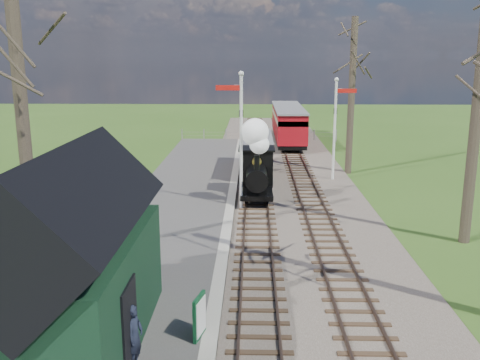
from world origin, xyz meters
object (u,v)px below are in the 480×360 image
at_px(semaphore_far, 336,121).
at_px(red_carriage_a, 290,128).
at_px(semaphore_near, 240,131).
at_px(coach, 256,152).
at_px(locomotive, 256,164).
at_px(sign_board, 200,316).
at_px(red_carriage_b, 286,119).
at_px(person, 134,337).
at_px(station_shed, 71,263).

relative_size(semaphore_far, red_carriage_a, 1.03).
distance_m(semaphore_near, red_carriage_a, 16.70).
relative_size(semaphore_near, coach, 0.98).
bearing_deg(semaphore_far, coach, 160.86).
relative_size(locomotive, sign_board, 3.69).
bearing_deg(red_carriage_b, person, -98.73).
xyz_separation_m(locomotive, sign_board, (-1.43, -13.02, -1.12)).
height_order(coach, red_carriage_b, red_carriage_b).
xyz_separation_m(station_shed, red_carriage_b, (6.90, 33.74, -0.66)).
bearing_deg(semaphore_near, red_carriage_b, 81.19).
relative_size(red_carriage_a, person, 3.74).
height_order(locomotive, red_carriage_b, locomotive).
xyz_separation_m(locomotive, red_carriage_a, (2.61, 14.77, -0.25)).
xyz_separation_m(red_carriage_a, person, (-5.32, -29.13, -0.67)).
distance_m(red_carriage_a, red_carriage_b, 5.50).
relative_size(station_shed, locomotive, 1.59).
xyz_separation_m(red_carriage_b, person, (-5.32, -34.63, -0.67)).
relative_size(locomotive, red_carriage_b, 0.72).
distance_m(coach, person, 20.60).
distance_m(locomotive, sign_board, 13.15).
bearing_deg(red_carriage_a, sign_board, -98.27).
height_order(red_carriage_b, person, red_carriage_b).
xyz_separation_m(semaphore_far, locomotive, (-4.39, -4.54, -1.50)).
bearing_deg(sign_board, station_shed, -171.24).
relative_size(station_shed, sign_board, 5.86).
bearing_deg(sign_board, coach, 85.68).
bearing_deg(locomotive, coach, 89.89).
bearing_deg(sign_board, red_carriage_b, 83.08).
height_order(sign_board, person, person).
bearing_deg(red_carriage_b, red_carriage_a, -90.00).
bearing_deg(person, locomotive, 1.24).
height_order(semaphore_far, locomotive, semaphore_far).
distance_m(semaphore_near, locomotive, 2.42).
relative_size(station_shed, semaphore_near, 1.01).
height_order(semaphore_near, person, semaphore_near).
bearing_deg(locomotive, red_carriage_b, 82.66).
distance_m(station_shed, person, 2.25).
bearing_deg(station_shed, person, -29.59).
height_order(station_shed, person, station_shed).
xyz_separation_m(station_shed, semaphore_near, (3.53, 12.00, 1.35)).
distance_m(semaphore_far, person, 20.33).
height_order(station_shed, locomotive, station_shed).
xyz_separation_m(station_shed, coach, (4.30, 19.52, -0.90)).
xyz_separation_m(semaphore_near, red_carriage_b, (3.37, 21.74, -2.02)).
bearing_deg(red_carriage_b, sign_board, -96.92).
bearing_deg(sign_board, semaphore_far, 71.68).
xyz_separation_m(coach, red_carriage_b, (2.60, 14.22, 0.24)).
bearing_deg(red_carriage_a, station_shed, -103.73).
relative_size(station_shed, red_carriage_a, 1.14).
xyz_separation_m(semaphore_far, sign_board, (-5.82, -17.56, -2.61)).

